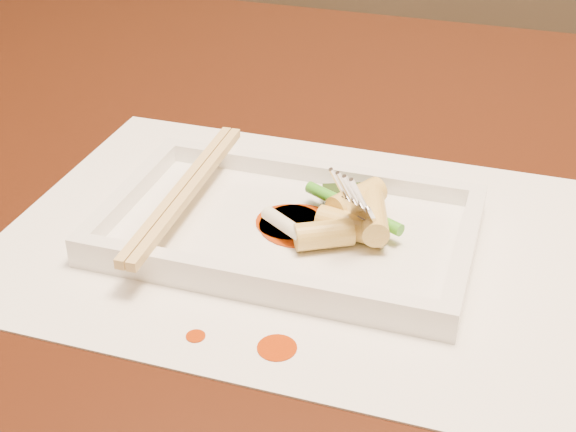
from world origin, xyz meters
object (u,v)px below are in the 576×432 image
(table, at_px, (280,289))
(fork, at_px, (398,137))
(plate_base, at_px, (288,233))
(chopstick_a, at_px, (181,189))
(placemat, at_px, (288,238))

(table, height_order, fork, fork)
(fork, bearing_deg, table, 152.91)
(table, relative_size, fork, 10.00)
(table, distance_m, plate_base, 0.13)
(plate_base, distance_m, chopstick_a, 0.08)
(chopstick_a, bearing_deg, fork, 6.75)
(fork, bearing_deg, chopstick_a, -173.25)
(placemat, xyz_separation_m, chopstick_a, (-0.08, 0.00, 0.03))
(chopstick_a, xyz_separation_m, fork, (0.15, 0.02, 0.06))
(placemat, distance_m, chopstick_a, 0.09)
(table, distance_m, placemat, 0.13)
(table, xyz_separation_m, fork, (0.10, -0.05, 0.18))
(chopstick_a, bearing_deg, placemat, 0.00)
(chopstick_a, bearing_deg, plate_base, 0.00)
(fork, bearing_deg, placemat, -165.58)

